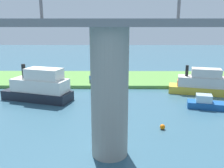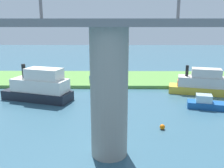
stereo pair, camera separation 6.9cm
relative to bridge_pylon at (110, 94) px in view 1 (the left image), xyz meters
The scene contains 10 objects.
ground_plane 19.88m from the bridge_pylon, 89.92° to the right, with size 160.00×160.00×0.00m, color #386075.
grassy_bank 25.70m from the bridge_pylon, 89.94° to the right, with size 80.00×12.00×0.50m, color #5B9342.
bridge_pylon is the anchor object (origin of this frame).
bridge_span 5.27m from the bridge_pylon, 90.00° to the right, with size 72.15×4.30×3.25m.
person_on_bank 21.62m from the bridge_pylon, 80.65° to the right, with size 0.40×0.40×1.39m.
mooring_post 20.98m from the bridge_pylon, 91.59° to the right, with size 0.20×0.20×0.90m, color brown.
motorboat_white 16.83m from the bridge_pylon, 55.25° to the right, with size 9.61×5.61×4.66m.
riverboat_paddlewheel 16.06m from the bridge_pylon, 137.46° to the right, with size 5.20×2.93×1.64m.
skiff_small 21.28m from the bridge_pylon, 126.64° to the right, with size 8.26×4.55×4.01m.
marker_buoy 8.06m from the bridge_pylon, 137.72° to the right, with size 0.50×0.50×0.50m, color orange.
Camera 1 is at (-0.34, 36.32, 9.74)m, focal length 39.16 mm.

